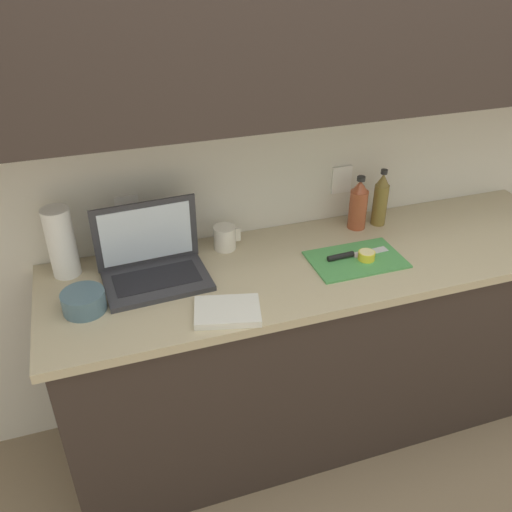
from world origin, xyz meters
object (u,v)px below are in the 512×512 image
paper_towel_roll (61,242)px  cutting_board (356,259)px  knife (348,255)px  lemon_half_cut (367,256)px  measuring_cup (225,238)px  bowl_white (84,301)px  laptop (153,261)px  bottle_green_soda (381,200)px  bottle_oil_tall (358,205)px

paper_towel_roll → cutting_board: bearing=-13.6°
knife → lemon_half_cut: bearing=-33.5°
lemon_half_cut → measuring_cup: size_ratio=0.59×
cutting_board → bowl_white: size_ratio=2.47×
laptop → bowl_white: size_ratio=2.68×
bowl_white → paper_towel_roll: (-0.05, 0.25, 0.10)m
bottle_green_soda → laptop: bearing=-174.1°
bottle_oil_tall → bowl_white: bearing=-168.3°
cutting_board → knife: (-0.03, 0.02, 0.01)m
cutting_board → bowl_white: bowl_white is taller
bottle_oil_tall → bowl_white: 1.17m
paper_towel_roll → knife: bearing=-12.9°
bottle_oil_tall → measuring_cup: bearing=179.2°
bottle_green_soda → paper_towel_roll: (-1.30, 0.02, 0.02)m
laptop → bottle_oil_tall: (0.89, 0.10, 0.04)m
cutting_board → bowl_white: (-1.02, 0.01, 0.03)m
measuring_cup → paper_towel_roll: (-0.61, 0.01, 0.09)m
knife → measuring_cup: size_ratio=2.40×
measuring_cup → paper_towel_roll: size_ratio=0.41×
bowl_white → paper_towel_roll: bearing=100.8°
cutting_board → knife: 0.04m
lemon_half_cut → bottle_oil_tall: bearing=70.7°
bottle_green_soda → measuring_cup: bearing=179.3°
cutting_board → measuring_cup: bearing=151.2°
cutting_board → lemon_half_cut: bearing=-25.5°
laptop → bottle_green_soda: (0.99, 0.10, 0.05)m
measuring_cup → bowl_white: measuring_cup is taller
laptop → lemon_half_cut: bearing=-14.3°
cutting_board → knife: knife is taller
laptop → measuring_cup: 0.33m
lemon_half_cut → measuring_cup: bearing=151.4°
laptop → lemon_half_cut: laptop is taller
knife → bottle_green_soda: (0.26, 0.22, 0.10)m
bottle_green_soda → bottle_oil_tall: bearing=180.0°
lemon_half_cut → measuring_cup: measuring_cup is taller
knife → measuring_cup: bearing=148.9°
lemon_half_cut → bowl_white: bearing=178.8°
bottle_green_soda → bottle_oil_tall: size_ratio=1.07×
cutting_board → bottle_oil_tall: bearing=62.7°
cutting_board → bowl_white: bearing=179.7°
knife → bottle_oil_tall: bottle_oil_tall is taller
knife → bottle_green_soda: 0.35m
measuring_cup → bottle_oil_tall: bearing=-0.8°
bottle_oil_tall → lemon_half_cut: bearing=-109.3°
knife → measuring_cup: measuring_cup is taller
knife → paper_towel_roll: (-1.04, 0.24, 0.12)m
laptop → lemon_half_cut: (0.80, -0.16, -0.04)m
cutting_board → bottle_oil_tall: size_ratio=1.53×
bottle_oil_tall → measuring_cup: 0.59m
laptop → bottle_green_soda: 1.00m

